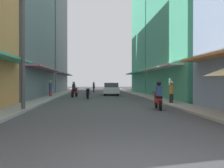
% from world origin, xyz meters
% --- Properties ---
extents(ground_plane, '(106.93, 106.93, 0.00)m').
position_xyz_m(ground_plane, '(0.00, 20.30, 0.00)').
color(ground_plane, '#424244').
extents(sidewalk_left, '(1.56, 56.61, 0.12)m').
position_xyz_m(sidewalk_left, '(-4.85, 20.30, 0.06)').
color(sidewalk_left, '#9E9991').
rests_on(sidewalk_left, ground).
extents(sidewalk_right, '(1.56, 56.61, 0.12)m').
position_xyz_m(sidewalk_right, '(4.85, 20.30, 0.06)').
color(sidewalk_right, '#ADA89E').
rests_on(sidewalk_right, ground).
extents(building_left_mid, '(7.05, 13.95, 17.70)m').
position_xyz_m(building_left_mid, '(-8.63, 19.82, 8.84)').
color(building_left_mid, slate).
rests_on(building_left_mid, ground).
extents(building_left_far, '(7.05, 13.85, 17.86)m').
position_xyz_m(building_left_far, '(-8.63, 34.66, 8.92)').
color(building_left_far, slate).
rests_on(building_left_far, ground).
extents(building_right_mid, '(7.05, 12.32, 15.44)m').
position_xyz_m(building_right_mid, '(8.62, 17.34, 7.71)').
color(building_right_mid, '#4CB28C').
rests_on(building_right_mid, ground).
extents(building_right_far, '(7.05, 9.90, 14.53)m').
position_xyz_m(building_right_far, '(8.62, 28.88, 7.26)').
color(building_right_far, '#4CB28C').
rests_on(building_right_far, ground).
extents(motorbike_maroon, '(0.66, 1.77, 1.58)m').
position_xyz_m(motorbike_maroon, '(-2.57, 19.87, 0.70)').
color(motorbike_maroon, black).
rests_on(motorbike_maroon, ground).
extents(motorbike_black, '(0.55, 1.81, 0.96)m').
position_xyz_m(motorbike_black, '(-1.17, 17.63, 0.50)').
color(motorbike_black, black).
rests_on(motorbike_black, ground).
extents(motorbike_red, '(0.55, 1.81, 1.58)m').
position_xyz_m(motorbike_red, '(2.97, 8.85, 0.70)').
color(motorbike_red, black).
rests_on(motorbike_red, ground).
extents(motorbike_orange, '(0.55, 1.81, 1.58)m').
position_xyz_m(motorbike_orange, '(-0.57, 32.23, 0.70)').
color(motorbike_orange, black).
rests_on(motorbike_orange, ground).
extents(parked_car, '(1.94, 4.17, 1.45)m').
position_xyz_m(parked_car, '(1.44, 23.52, 0.74)').
color(parked_car, silver).
rests_on(parked_car, ground).
extents(pedestrian_far, '(0.44, 0.44, 1.66)m').
position_xyz_m(pedestrian_far, '(4.67, 11.62, 0.93)').
color(pedestrian_far, '#262628').
rests_on(pedestrian_far, ground).
extents(pedestrian_foreground, '(0.44, 0.44, 1.74)m').
position_xyz_m(pedestrian_foreground, '(-4.98, 20.06, 0.98)').
color(pedestrian_foreground, '#99333F').
rests_on(pedestrian_foreground, ground).
extents(utility_pole, '(0.20, 1.20, 7.40)m').
position_xyz_m(utility_pole, '(-4.32, 8.61, 3.78)').
color(utility_pole, '#4C4C4F').
rests_on(utility_pole, ground).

